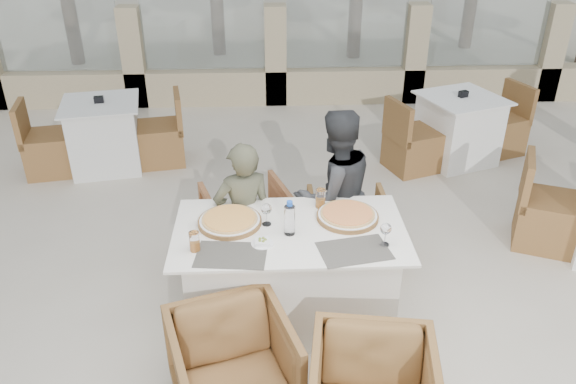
{
  "coord_description": "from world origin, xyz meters",
  "views": [
    {
      "loc": [
        -0.18,
        -3.13,
        2.86
      ],
      "look_at": [
        -0.02,
        0.41,
        0.9
      ],
      "focal_mm": 35.0,
      "sensor_mm": 36.0,
      "label": 1
    }
  ],
  "objects_px": {
    "wine_glass_centre": "(266,213)",
    "wine_glass_corner": "(385,233)",
    "water_bottle": "(290,218)",
    "bg_table_a": "(105,135)",
    "dining_table": "(290,275)",
    "beer_glass_left": "(195,242)",
    "armchair_far_right": "(347,230)",
    "bg_table_b": "(458,129)",
    "diner_left": "(244,218)",
    "pizza_left": "(230,220)",
    "diner_right": "(334,194)",
    "beer_glass_right": "(320,198)",
    "armchair_far_left": "(248,223)",
    "pizza_right": "(348,215)",
    "olive_dish": "(262,241)",
    "armchair_near_left": "(233,367)"
  },
  "relations": [
    {
      "from": "wine_glass_centre",
      "to": "wine_glass_corner",
      "type": "bearing_deg",
      "value": -20.4
    },
    {
      "from": "water_bottle",
      "to": "wine_glass_corner",
      "type": "relative_size",
      "value": 1.37
    },
    {
      "from": "bg_table_a",
      "to": "dining_table",
      "type": "bearing_deg",
      "value": -63.72
    },
    {
      "from": "beer_glass_left",
      "to": "wine_glass_corner",
      "type": "bearing_deg",
      "value": 0.29
    },
    {
      "from": "wine_glass_centre",
      "to": "beer_glass_left",
      "type": "xyz_separation_m",
      "value": [
        -0.47,
        -0.29,
        -0.02
      ]
    },
    {
      "from": "wine_glass_centre",
      "to": "armchair_far_right",
      "type": "bearing_deg",
      "value": 42.77
    },
    {
      "from": "bg_table_b",
      "to": "water_bottle",
      "type": "bearing_deg",
      "value": -147.61
    },
    {
      "from": "diner_left",
      "to": "pizza_left",
      "type": "bearing_deg",
      "value": 58.94
    },
    {
      "from": "beer_glass_left",
      "to": "diner_right",
      "type": "distance_m",
      "value": 1.31
    },
    {
      "from": "pizza_left",
      "to": "bg_table_b",
      "type": "relative_size",
      "value": 0.27
    },
    {
      "from": "beer_glass_right",
      "to": "bg_table_a",
      "type": "bearing_deg",
      "value": 133.14
    },
    {
      "from": "beer_glass_left",
      "to": "beer_glass_right",
      "type": "xyz_separation_m",
      "value": [
        0.86,
        0.52,
        0.0
      ]
    },
    {
      "from": "wine_glass_corner",
      "to": "bg_table_b",
      "type": "xyz_separation_m",
      "value": [
        1.44,
        2.85,
        -0.48
      ]
    },
    {
      "from": "dining_table",
      "to": "armchair_far_left",
      "type": "bearing_deg",
      "value": 111.23
    },
    {
      "from": "pizza_right",
      "to": "wine_glass_centre",
      "type": "relative_size",
      "value": 2.39
    },
    {
      "from": "bg_table_a",
      "to": "bg_table_b",
      "type": "bearing_deg",
      "value": -10.17
    },
    {
      "from": "pizza_right",
      "to": "armchair_far_right",
      "type": "height_order",
      "value": "pizza_right"
    },
    {
      "from": "beer_glass_left",
      "to": "bg_table_a",
      "type": "bearing_deg",
      "value": 114.87
    },
    {
      "from": "wine_glass_corner",
      "to": "beer_glass_left",
      "type": "height_order",
      "value": "wine_glass_corner"
    },
    {
      "from": "beer_glass_right",
      "to": "pizza_right",
      "type": "bearing_deg",
      "value": -43.83
    },
    {
      "from": "dining_table",
      "to": "wine_glass_centre",
      "type": "height_order",
      "value": "wine_glass_centre"
    },
    {
      "from": "beer_glass_left",
      "to": "bg_table_b",
      "type": "relative_size",
      "value": 0.08
    },
    {
      "from": "water_bottle",
      "to": "wine_glass_corner",
      "type": "bearing_deg",
      "value": -14.79
    },
    {
      "from": "diner_left",
      "to": "diner_right",
      "type": "xyz_separation_m",
      "value": [
        0.71,
        0.21,
        0.08
      ]
    },
    {
      "from": "beer_glass_right",
      "to": "armchair_far_right",
      "type": "bearing_deg",
      "value": 54.86
    },
    {
      "from": "pizza_right",
      "to": "diner_left",
      "type": "relative_size",
      "value": 0.35
    },
    {
      "from": "beer_glass_left",
      "to": "olive_dish",
      "type": "height_order",
      "value": "beer_glass_left"
    },
    {
      "from": "beer_glass_right",
      "to": "armchair_far_right",
      "type": "distance_m",
      "value": 0.73
    },
    {
      "from": "beer_glass_right",
      "to": "bg_table_b",
      "type": "distance_m",
      "value": 2.99
    },
    {
      "from": "beer_glass_right",
      "to": "olive_dish",
      "type": "bearing_deg",
      "value": -132.26
    },
    {
      "from": "diner_left",
      "to": "dining_table",
      "type": "bearing_deg",
      "value": 113.87
    },
    {
      "from": "water_bottle",
      "to": "armchair_far_left",
      "type": "distance_m",
      "value": 1.09
    },
    {
      "from": "armchair_near_left",
      "to": "water_bottle",
      "type": "bearing_deg",
      "value": 46.14
    },
    {
      "from": "armchair_far_right",
      "to": "diner_left",
      "type": "bearing_deg",
      "value": 19.1
    },
    {
      "from": "dining_table",
      "to": "bg_table_b",
      "type": "bearing_deg",
      "value": 52.07
    },
    {
      "from": "water_bottle",
      "to": "diner_right",
      "type": "distance_m",
      "value": 0.79
    },
    {
      "from": "pizza_right",
      "to": "diner_left",
      "type": "distance_m",
      "value": 0.81
    },
    {
      "from": "pizza_left",
      "to": "wine_glass_centre",
      "type": "relative_size",
      "value": 2.41
    },
    {
      "from": "wine_glass_corner",
      "to": "bg_table_b",
      "type": "relative_size",
      "value": 0.11
    },
    {
      "from": "olive_dish",
      "to": "bg_table_a",
      "type": "relative_size",
      "value": 0.07
    },
    {
      "from": "armchair_far_left",
      "to": "armchair_near_left",
      "type": "relative_size",
      "value": 0.99
    },
    {
      "from": "pizza_right",
      "to": "beer_glass_right",
      "type": "bearing_deg",
      "value": 136.17
    },
    {
      "from": "armchair_near_left",
      "to": "diner_left",
      "type": "xyz_separation_m",
      "value": [
        0.05,
        1.21,
        0.3
      ]
    },
    {
      "from": "beer_glass_right",
      "to": "armchair_far_right",
      "type": "xyz_separation_m",
      "value": [
        0.28,
        0.4,
        -0.54
      ]
    },
    {
      "from": "armchair_far_right",
      "to": "pizza_left",
      "type": "bearing_deg",
      "value": 32.63
    },
    {
      "from": "diner_left",
      "to": "bg_table_b",
      "type": "distance_m",
      "value": 3.27
    },
    {
      "from": "armchair_far_right",
      "to": "bg_table_b",
      "type": "height_order",
      "value": "bg_table_b"
    },
    {
      "from": "wine_glass_centre",
      "to": "diner_right",
      "type": "relative_size",
      "value": 0.13
    },
    {
      "from": "bg_table_b",
      "to": "pizza_right",
      "type": "bearing_deg",
      "value": -143.33
    },
    {
      "from": "wine_glass_centre",
      "to": "wine_glass_corner",
      "type": "xyz_separation_m",
      "value": [
        0.77,
        -0.29,
        0.0
      ]
    }
  ]
}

